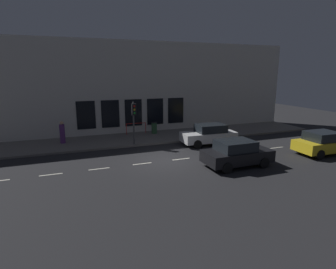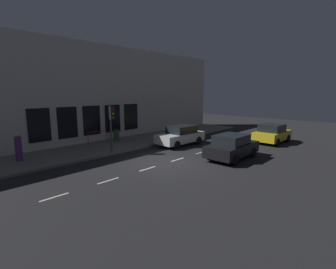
# 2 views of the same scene
# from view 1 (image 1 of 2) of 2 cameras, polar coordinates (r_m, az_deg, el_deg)

# --- Properties ---
(ground_plane) EXTENTS (60.00, 60.00, 0.00)m
(ground_plane) POSITION_cam_1_polar(r_m,az_deg,el_deg) (17.65, -0.31, -5.45)
(ground_plane) COLOR #232326
(sidewalk) EXTENTS (4.50, 32.00, 0.15)m
(sidewalk) POSITION_cam_1_polar(r_m,az_deg,el_deg) (23.36, -5.70, -0.78)
(sidewalk) COLOR slate
(sidewalk) RESTS_ON ground
(building_facade) EXTENTS (0.65, 32.00, 8.22)m
(building_facade) POSITION_cam_1_polar(r_m,az_deg,el_deg) (25.23, -7.46, 9.43)
(building_facade) COLOR beige
(building_facade) RESTS_ON ground
(lane_centre_line) EXTENTS (0.12, 27.20, 0.01)m
(lane_centre_line) POSITION_cam_1_polar(r_m,az_deg,el_deg) (18.00, 2.68, -5.08)
(lane_centre_line) COLOR beige
(lane_centre_line) RESTS_ON ground
(traffic_light) EXTENTS (0.48, 0.32, 3.21)m
(traffic_light) POSITION_cam_1_polar(r_m,az_deg,el_deg) (20.68, -7.05, 3.98)
(traffic_light) COLOR #424244
(traffic_light) RESTS_ON sidewalk
(parked_car_0) EXTENTS (2.01, 4.10, 1.58)m
(parked_car_0) POSITION_cam_1_polar(r_m,az_deg,el_deg) (16.99, 13.98, -3.78)
(parked_car_0) COLOR black
(parked_car_0) RESTS_ON ground
(parked_car_1) EXTENTS (2.01, 4.28, 1.58)m
(parked_car_1) POSITION_cam_1_polar(r_m,az_deg,el_deg) (21.68, 8.45, 0.02)
(parked_car_1) COLOR silver
(parked_car_1) RESTS_ON ground
(parked_car_2) EXTENTS (2.07, 3.87, 1.58)m
(parked_car_2) POSITION_cam_1_polar(r_m,az_deg,el_deg) (21.63, 29.30, -1.53)
(parked_car_2) COLOR gold
(parked_car_2) RESTS_ON ground
(pedestrian_0) EXTENTS (0.43, 0.43, 1.72)m
(pedestrian_0) POSITION_cam_1_polar(r_m,az_deg,el_deg) (22.72, -20.97, 0.28)
(pedestrian_0) COLOR #5B2D70
(pedestrian_0) RESTS_ON sidewalk
(trash_bin) EXTENTS (0.51, 0.51, 1.02)m
(trash_bin) POSITION_cam_1_polar(r_m,az_deg,el_deg) (24.70, -2.86, 1.40)
(trash_bin) COLOR #2D5633
(trash_bin) RESTS_ON sidewalk
(red_railing) EXTENTS (0.05, 1.80, 0.97)m
(red_railing) POSITION_cam_1_polar(r_m,az_deg,el_deg) (24.59, -6.59, 1.74)
(red_railing) COLOR red
(red_railing) RESTS_ON sidewalk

